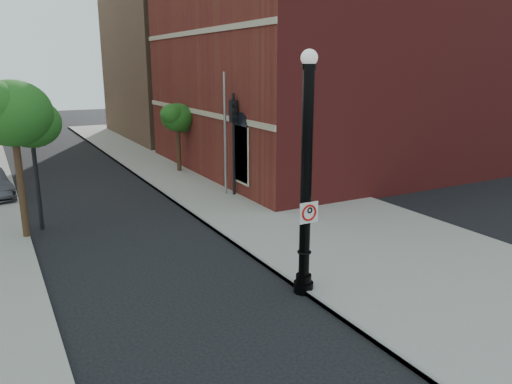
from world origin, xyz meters
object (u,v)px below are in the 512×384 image
lamppost (306,187)px  no_parking_sign (309,212)px  traffic_signal_right (234,128)px  traffic_signal_left (32,134)px

lamppost → no_parking_sign: lamppost is taller
lamppost → traffic_signal_right: bearing=74.5°
lamppost → traffic_signal_right: lamppost is taller
lamppost → no_parking_sign: 0.65m
no_parking_sign → traffic_signal_right: 10.36m
no_parking_sign → traffic_signal_right: size_ratio=0.12×
lamppost → traffic_signal_left: lamppost is taller
lamppost → traffic_signal_right: size_ratio=1.34×
lamppost → traffic_signal_left: (-5.59, 9.00, 0.65)m
lamppost → traffic_signal_left: bearing=121.9°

